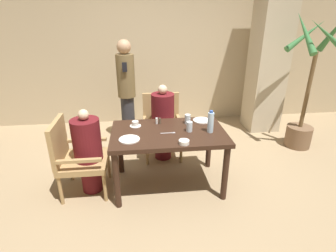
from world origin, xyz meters
The scene contains 20 objects.
ground_plane centered at (0.00, 0.00, 0.00)m, with size 16.00×16.00×0.00m, color #9E8460.
wall_back centered at (0.00, 2.25, 1.40)m, with size 8.00×0.06×2.80m.
pillar_stone centered at (1.92, 1.62, 1.35)m, with size 0.54×0.54×2.70m.
dining_table centered at (0.00, 0.00, 0.63)m, with size 1.32×0.82×0.73m.
chair_left_side centered at (-1.08, 0.00, 0.48)m, with size 0.55×0.55×0.91m.
diner_in_left_chair centered at (-0.93, 0.00, 0.53)m, with size 0.32×0.32×1.03m.
chair_far_side centered at (0.00, 0.83, 0.48)m, with size 0.55×0.55×0.91m.
diner_in_far_chair centered at (0.00, 0.68, 0.57)m, with size 0.32×0.32×1.11m.
standing_host centered at (-0.51, 1.33, 0.88)m, with size 0.28×0.31×1.64m.
potted_palm centered at (2.19, 0.80, 0.72)m, with size 0.63×0.73×2.07m.
plate_main_left centered at (0.46, 0.28, 0.73)m, with size 0.23×0.23×0.01m.
plate_main_right centered at (-0.44, -0.17, 0.73)m, with size 0.23×0.23×0.01m.
teacup_with_saucer centered at (-0.38, 0.20, 0.75)m, with size 0.14×0.14×0.06m.
bowl_small centered at (0.12, -0.34, 0.75)m, with size 0.11×0.11×0.04m.
water_bottle centered at (0.47, -0.07, 0.85)m, with size 0.07×0.07×0.26m.
glass_tall_near centered at (0.24, -0.03, 0.79)m, with size 0.07×0.07×0.12m.
glass_tall_mid centered at (0.26, 0.21, 0.79)m, with size 0.07×0.07×0.12m.
salt_shaker centered at (-0.12, 0.24, 0.77)m, with size 0.03×0.03×0.08m.
pepper_shaker centered at (-0.08, 0.24, 0.76)m, with size 0.03×0.03×0.07m.
fork_beside_plate centered at (0.01, -0.05, 0.73)m, with size 0.17×0.02×0.00m.
Camera 1 is at (-0.32, -2.74, 1.97)m, focal length 28.00 mm.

